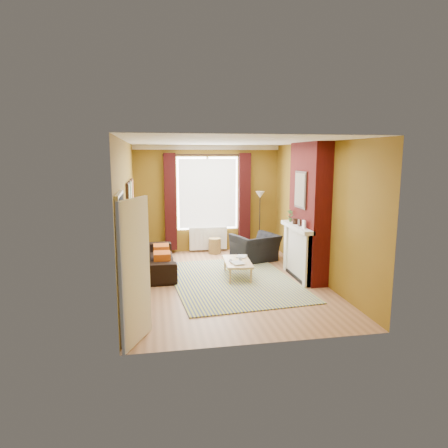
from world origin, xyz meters
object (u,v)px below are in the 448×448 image
(floor_lamp, at_px, (260,204))
(armchair, at_px, (255,248))
(sofa, at_px, (155,258))
(wicker_stool, at_px, (215,246))
(coffee_table, at_px, (237,262))

(floor_lamp, bearing_deg, armchair, -111.08)
(sofa, relative_size, armchair, 2.16)
(armchair, relative_size, wicker_stool, 2.47)
(floor_lamp, bearing_deg, wicker_stool, 180.00)
(sofa, xyz_separation_m, armchair, (2.41, 0.51, 0.01))
(armchair, bearing_deg, coffee_table, 40.15)
(sofa, height_order, wicker_stool, sofa)
(armchair, height_order, coffee_table, armchair)
(sofa, distance_m, wicker_stool, 2.11)
(coffee_table, bearing_deg, floor_lamp, 67.85)
(coffee_table, bearing_deg, armchair, 64.22)
(coffee_table, height_order, wicker_stool, wicker_stool)
(wicker_stool, bearing_deg, floor_lamp, 0.00)
(armchair, relative_size, coffee_table, 0.91)
(sofa, xyz_separation_m, wicker_stool, (1.56, 1.41, -0.11))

